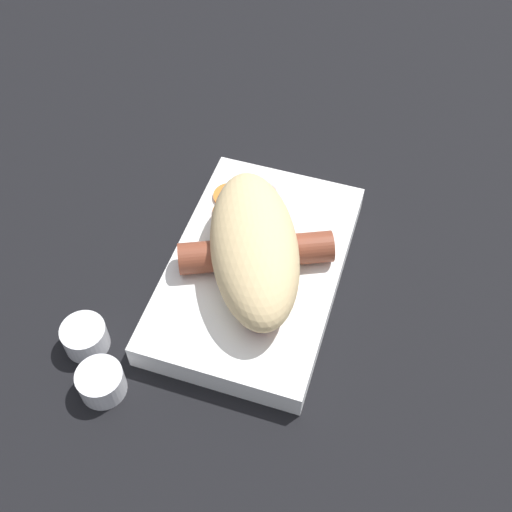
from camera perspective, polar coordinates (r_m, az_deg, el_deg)
ground_plane at (r=0.66m, az=0.00°, el=-2.08°), size 3.00×3.00×0.00m
food_tray at (r=0.65m, az=0.00°, el=-1.33°), size 0.26×0.16×0.03m
bread_roll at (r=0.61m, az=0.04°, el=0.77°), size 0.20×0.15×0.06m
sausage at (r=0.62m, az=-0.35°, el=0.48°), size 0.17×0.15×0.03m
pickled_veggies at (r=0.68m, az=-0.99°, el=4.86°), size 0.07×0.07×0.00m
condiment_cup_near at (r=0.63m, az=-14.92°, el=-7.04°), size 0.04×0.04×0.03m
condiment_cup_far at (r=0.60m, az=-13.56°, el=-10.91°), size 0.04×0.04×0.03m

